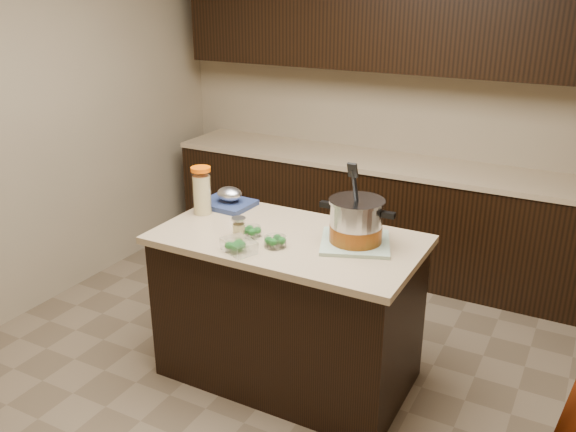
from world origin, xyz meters
name	(u,v)px	position (x,y,z in m)	size (l,w,h in m)	color
ground_plane	(288,374)	(0.00, 0.00, 0.00)	(4.00, 4.00, 0.00)	brown
room_shell	(288,87)	(0.00, 0.00, 1.71)	(4.04, 4.04, 2.72)	tan
back_cabinets	(393,155)	(0.00, 1.74, 0.94)	(3.60, 0.63, 2.33)	black
island	(288,308)	(0.00, 0.00, 0.45)	(1.46, 0.81, 0.90)	black
dish_towel	(355,242)	(0.37, 0.08, 0.91)	(0.36, 0.36, 0.02)	#5C8A62
stock_pot	(356,224)	(0.37, 0.08, 1.02)	(0.41, 0.30, 0.42)	#B7B7BC
lemonade_pitcher	(202,192)	(-0.62, 0.07, 1.03)	(0.14, 0.14, 0.29)	#D1BE7F
mason_jar	(239,229)	(-0.22, -0.15, 0.96)	(0.08, 0.08, 0.13)	#D1BE7F
broccoli_tub_left	(251,232)	(-0.18, -0.10, 0.93)	(0.15, 0.15, 0.06)	silver
broccoli_tub_right	(275,242)	(0.01, -0.15, 0.93)	(0.13, 0.13, 0.06)	silver
broccoli_tub_rect	(239,246)	(-0.13, -0.30, 0.93)	(0.21, 0.19, 0.06)	silver
blue_tray	(228,200)	(-0.55, 0.25, 0.94)	(0.33, 0.27, 0.12)	navy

